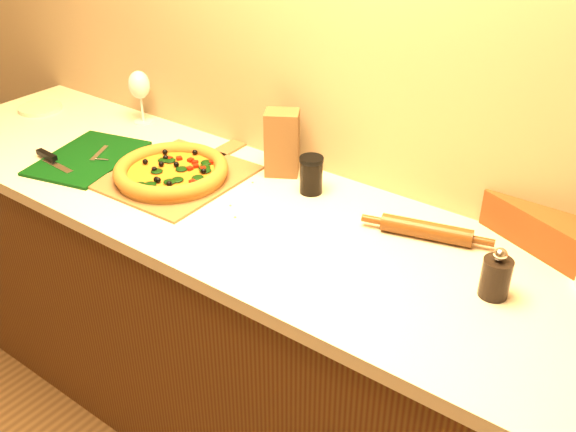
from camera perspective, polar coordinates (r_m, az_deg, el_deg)
The scene contains 13 objects.
cabinet at distance 2.08m, azimuth -0.88°, elevation -11.40°, with size 2.80×0.65×0.86m, color #4B2310.
countertop at distance 1.81m, azimuth -0.99°, elevation -0.79°, with size 2.84×0.68×0.04m, color beige.
pizza_peel at distance 2.05m, azimuth -9.54°, elevation 3.66°, with size 0.39×0.57×0.01m.
pizza at distance 2.01m, azimuth -10.33°, elevation 3.94°, with size 0.35×0.35×0.05m.
cutting_board at distance 2.23m, azimuth -17.46°, elevation 4.95°, with size 0.34×0.42×0.03m.
bottle_cap at distance 2.09m, azimuth -18.40°, elevation 3.01°, with size 0.03×0.03×0.01m, color black.
pepper_grinder at distance 1.55m, azimuth 17.99°, elevation -5.13°, with size 0.07×0.07×0.13m.
rolling_pin at distance 1.74m, azimuth 12.20°, elevation -1.24°, with size 0.35×0.11×0.05m.
bread_bag at distance 1.77m, azimuth 22.54°, elevation -1.33°, with size 0.38×0.12×0.10m, color #662D13.
wine_glass at distance 2.43m, azimuth -13.08°, elevation 11.16°, with size 0.08×0.08×0.20m.
paper_bag at distance 2.00m, azimuth -0.53°, elevation 6.51°, with size 0.10×0.08×0.21m, color brown.
dark_jar at distance 1.90m, azimuth 2.07°, elevation 3.68°, with size 0.07×0.07×0.11m.
side_plate at distance 2.71m, azimuth -21.16°, elevation 8.94°, with size 0.16×0.16×0.02m, color beige.
Camera 1 is at (0.94, 0.21, 1.83)m, focal length 40.00 mm.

